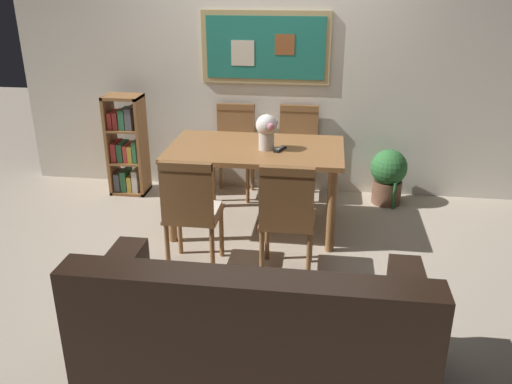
# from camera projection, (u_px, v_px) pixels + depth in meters

# --- Properties ---
(ground_plane) EXTENTS (12.00, 12.00, 0.00)m
(ground_plane) POSITION_uv_depth(u_px,v_px,m) (253.00, 250.00, 4.41)
(ground_plane) COLOR tan
(wall_back_with_painting) EXTENTS (5.20, 0.14, 2.60)m
(wall_back_with_painting) POSITION_uv_depth(u_px,v_px,m) (273.00, 62.00, 5.24)
(wall_back_with_painting) COLOR silver
(wall_back_with_painting) RESTS_ON ground_plane
(dining_table) EXTENTS (1.48, 0.87, 0.75)m
(dining_table) POSITION_uv_depth(u_px,v_px,m) (256.00, 158.00, 4.57)
(dining_table) COLOR brown
(dining_table) RESTS_ON ground_plane
(dining_chair_near_right) EXTENTS (0.40, 0.41, 0.91)m
(dining_chair_near_right) POSITION_uv_depth(u_px,v_px,m) (287.00, 212.00, 3.83)
(dining_chair_near_right) COLOR brown
(dining_chair_near_right) RESTS_ON ground_plane
(dining_chair_far_left) EXTENTS (0.40, 0.41, 0.91)m
(dining_chair_far_left) POSITION_uv_depth(u_px,v_px,m) (234.00, 143.00, 5.37)
(dining_chair_far_left) COLOR brown
(dining_chair_far_left) RESTS_ON ground_plane
(dining_chair_far_right) EXTENTS (0.40, 0.41, 0.91)m
(dining_chair_far_right) POSITION_uv_depth(u_px,v_px,m) (298.00, 145.00, 5.31)
(dining_chair_far_right) COLOR brown
(dining_chair_far_right) RESTS_ON ground_plane
(dining_chair_near_left) EXTENTS (0.40, 0.41, 0.91)m
(dining_chair_near_left) POSITION_uv_depth(u_px,v_px,m) (191.00, 206.00, 3.92)
(dining_chair_near_left) COLOR brown
(dining_chair_near_left) RESTS_ON ground_plane
(leather_couch) EXTENTS (1.80, 0.84, 0.84)m
(leather_couch) POSITION_uv_depth(u_px,v_px,m) (253.00, 337.00, 2.87)
(leather_couch) COLOR black
(leather_couch) RESTS_ON ground_plane
(bookshelf) EXTENTS (0.36, 0.28, 1.01)m
(bookshelf) POSITION_uv_depth(u_px,v_px,m) (127.00, 148.00, 5.41)
(bookshelf) COLOR brown
(bookshelf) RESTS_ON ground_plane
(potted_ivy) EXTENTS (0.35, 0.35, 0.55)m
(potted_ivy) POSITION_uv_depth(u_px,v_px,m) (388.00, 175.00, 5.22)
(potted_ivy) COLOR brown
(potted_ivy) RESTS_ON ground_plane
(flower_vase) EXTENTS (0.18, 0.18, 0.30)m
(flower_vase) POSITION_uv_depth(u_px,v_px,m) (267.00, 130.00, 4.41)
(flower_vase) COLOR beige
(flower_vase) RESTS_ON dining_table
(tv_remote) EXTENTS (0.10, 0.16, 0.02)m
(tv_remote) POSITION_uv_depth(u_px,v_px,m) (280.00, 149.00, 4.44)
(tv_remote) COLOR black
(tv_remote) RESTS_ON dining_table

